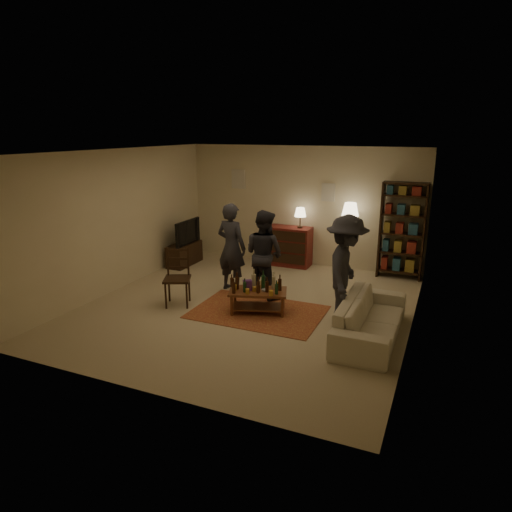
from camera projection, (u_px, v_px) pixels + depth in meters
The scene contains 13 objects.
floor at pixel (249, 306), 8.13m from camera, with size 6.00×6.00×0.00m, color #C6B793.
room_shell at pixel (276, 185), 10.53m from camera, with size 6.00×6.00×6.00m.
rug at pixel (258, 312), 7.87m from camera, with size 2.20×1.50×0.01m, color maroon.
coffee_table at pixel (257, 292), 7.78m from camera, with size 1.09×0.81×0.74m.
dining_chair at pixel (177, 274), 8.12m from camera, with size 0.60×0.60×1.05m.
tv_stand at pixel (184, 248), 10.56m from camera, with size 0.40×1.00×1.06m.
dresser at pixel (289, 245), 10.48m from camera, with size 1.00×0.50×1.36m.
bookshelf at pixel (402, 230), 9.45m from camera, with size 0.90×0.34×2.02m.
floor_lamp at pixel (350, 214), 9.67m from camera, with size 0.36×0.36×1.55m.
sofa at pixel (371, 318), 6.86m from camera, with size 2.08×0.81×0.61m, color beige.
person_left at pixel (232, 247), 8.76m from camera, with size 0.63×0.41×1.71m, color #27282F.
person_right at pixel (264, 254), 8.43m from camera, with size 0.80×0.62×1.64m, color #24242B.
person_by_sofa at pixel (346, 270), 7.25m from camera, with size 1.15×0.66×1.77m, color #292A31.
Camera 1 is at (3.14, -6.92, 3.05)m, focal length 32.00 mm.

